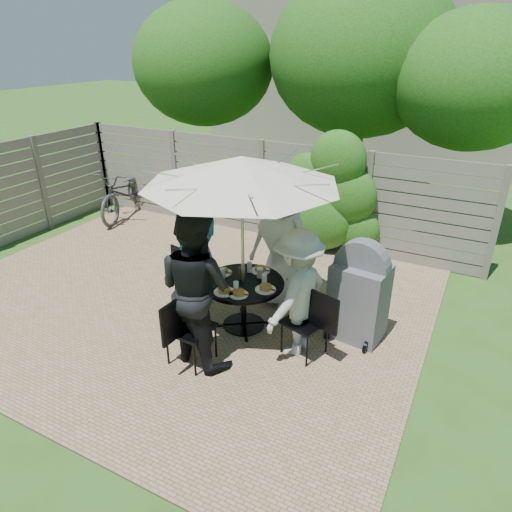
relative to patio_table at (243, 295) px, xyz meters
The scene contains 24 objects.
backyard_envelope 10.52m from the patio_table, 96.32° to the left, with size 60.00×60.00×5.00m.
patio_table is the anchor object (origin of this frame).
umbrella 1.65m from the patio_table, ahead, with size 2.76×2.76×2.29m.
chair_back 0.98m from the patio_table, 79.13° to the left, with size 0.57×0.73×0.96m.
person_back 0.95m from the patio_table, 79.23° to the left, with size 0.92×0.60×1.89m, color silver.
chair_left 0.99m from the patio_table, 169.22° to the left, with size 0.63×0.47×0.83m.
person_left 0.96m from the patio_table, 169.23° to the left, with size 0.70×0.46×1.91m, color teal.
chair_front 0.98m from the patio_table, 100.66° to the right, with size 0.49×0.71×0.96m.
person_front 0.96m from the patio_table, 100.77° to the right, with size 0.92×0.72×1.90m, color black.
chair_right 0.99m from the patio_table, 10.86° to the right, with size 0.71×0.55×0.93m.
person_right 0.89m from the patio_table, 10.77° to the right, with size 1.03×0.59×1.60m, color #B4B5AF.
plate_back 0.43m from the patio_table, 79.23° to the left, with size 0.26×0.26×0.06m.
plate_left 0.43m from the patio_table, 169.23° to the left, with size 0.26×0.26×0.06m.
plate_front 0.43m from the patio_table, 100.77° to the right, with size 0.26×0.26×0.06m.
plate_right 0.43m from the patio_table, 10.77° to the right, with size 0.26×0.26×0.06m.
plate_extra 0.42m from the patio_table, 69.81° to the right, with size 0.24×0.24×0.06m.
glass_back 0.39m from the patio_table, 101.23° to the left, with size 0.07×0.07×0.14m, color silver.
glass_left 0.39m from the patio_table, 168.77° to the right, with size 0.07×0.07×0.14m, color silver.
glass_front 0.39m from the patio_table, 78.77° to the right, with size 0.07×0.07×0.14m, color silver.
glass_right 0.39m from the patio_table, 11.23° to the left, with size 0.07×0.07×0.14m, color silver.
syrup_jug 0.30m from the patio_table, 129.42° to the left, with size 0.09×0.09×0.16m, color #59280C.
coffee_cup 0.36m from the patio_table, 54.78° to the left, with size 0.08×0.08×0.12m, color #C6B293.
bicycle 4.98m from the patio_table, 149.24° to the left, with size 0.70×2.01×1.05m, color #333338.
bbq_grill 1.47m from the patio_table, 18.66° to the left, with size 0.71×0.58×1.35m.
Camera 1 is at (3.73, -4.42, 3.48)m, focal length 32.00 mm.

